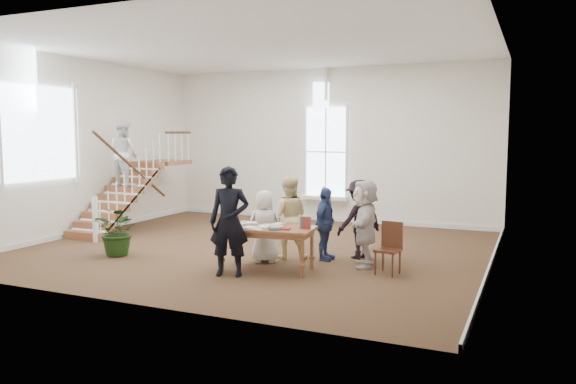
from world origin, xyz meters
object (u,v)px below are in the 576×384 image
at_px(floor_plant, 119,231).
at_px(woman_cluster_b, 360,219).
at_px(side_chair, 390,245).
at_px(library_table, 266,231).
at_px(elderly_woman, 265,226).
at_px(person_yellow, 288,217).
at_px(woman_cluster_a, 325,224).
at_px(police_officer, 229,221).
at_px(woman_cluster_c, 365,223).

bearing_deg(floor_plant, woman_cluster_b, 21.30).
relative_size(floor_plant, side_chair, 1.10).
xyz_separation_m(library_table, elderly_woman, (-0.33, 0.61, -0.01)).
relative_size(person_yellow, woman_cluster_b, 1.05).
bearing_deg(side_chair, person_yellow, 179.45).
relative_size(person_yellow, side_chair, 1.79).
xyz_separation_m(elderly_woman, side_chair, (2.54, 0.09, -0.20)).
distance_m(woman_cluster_b, floor_plant, 5.10).
distance_m(elderly_woman, woman_cluster_a, 1.24).
xyz_separation_m(elderly_woman, woman_cluster_b, (1.65, 1.11, 0.09)).
relative_size(library_table, police_officer, 0.93).
height_order(floor_plant, side_chair, floor_plant).
bearing_deg(library_table, person_yellow, 84.67).
xyz_separation_m(library_table, person_yellow, (-0.03, 1.11, 0.12)).
height_order(library_table, woman_cluster_b, woman_cluster_b).
xyz_separation_m(police_officer, woman_cluster_a, (1.15, 1.91, -0.25)).
xyz_separation_m(library_table, side_chair, (2.20, 0.70, -0.21)).
distance_m(police_officer, woman_cluster_a, 2.24).
xyz_separation_m(police_officer, woman_cluster_b, (1.75, 2.36, -0.18)).
xyz_separation_m(woman_cluster_a, floor_plant, (-4.14, -1.40, -0.22)).
bearing_deg(woman_cluster_a, woman_cluster_b, -51.17).
bearing_deg(police_officer, floor_plant, 153.58).
height_order(woman_cluster_a, woman_cluster_b, woman_cluster_b).
relative_size(library_table, elderly_woman, 1.27).
xyz_separation_m(library_table, floor_plant, (-3.42, -0.13, -0.22)).
relative_size(elderly_woman, woman_cluster_c, 0.86).
height_order(elderly_woman, side_chair, elderly_woman).
height_order(library_table, police_officer, police_officer).
relative_size(person_yellow, woman_cluster_c, 1.01).
relative_size(library_table, woman_cluster_c, 1.09).
relative_size(library_table, woman_cluster_b, 1.14).
bearing_deg(library_table, police_officer, -131.17).
height_order(police_officer, woman_cluster_a, police_officer).
xyz_separation_m(person_yellow, woman_cluster_b, (1.35, 0.61, -0.04)).
bearing_deg(elderly_woman, woman_cluster_b, -171.63).
bearing_deg(floor_plant, woman_cluster_a, 18.66).
distance_m(police_officer, woman_cluster_b, 2.94).
relative_size(elderly_woman, woman_cluster_a, 0.98).
xyz_separation_m(library_table, police_officer, (-0.43, -0.64, 0.26)).
height_order(elderly_woman, woman_cluster_b, woman_cluster_b).
xyz_separation_m(woman_cluster_c, side_chair, (0.58, -0.36, -0.32)).
bearing_deg(person_yellow, library_table, 71.08).
relative_size(library_table, side_chair, 1.93).
distance_m(person_yellow, woman_cluster_a, 0.78).
bearing_deg(side_chair, woman_cluster_c, 157.96).
distance_m(elderly_woman, floor_plant, 3.19).
bearing_deg(woman_cluster_b, woman_cluster_c, 59.69).
xyz_separation_m(floor_plant, side_chair, (5.63, 0.84, 0.01)).
relative_size(library_table, person_yellow, 1.08).
bearing_deg(woman_cluster_c, floor_plant, -93.24).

